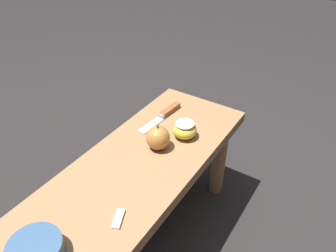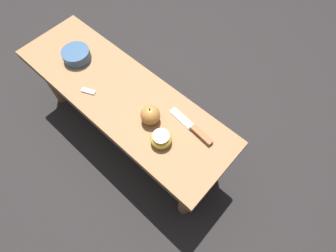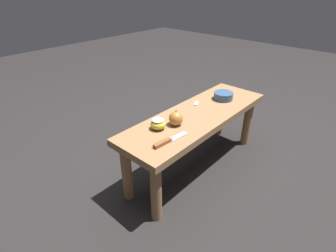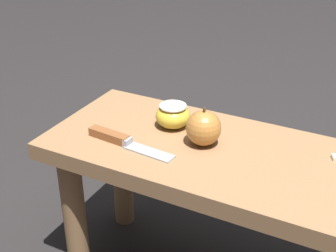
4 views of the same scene
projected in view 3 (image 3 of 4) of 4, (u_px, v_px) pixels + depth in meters
ground_plane at (194, 166)px, 1.78m from camera, size 8.00×8.00×0.00m
wooden_bench at (197, 123)px, 1.62m from camera, size 1.09×0.35×0.40m
knife at (166, 141)px, 1.30m from camera, size 0.22×0.05×0.02m
apple_whole at (176, 118)px, 1.45m from camera, size 0.08×0.08×0.09m
apple_cut at (158, 124)px, 1.41m from camera, size 0.08×0.08×0.06m
apple_slice_near_knife at (196, 103)px, 1.70m from camera, size 0.06×0.04×0.01m
bowl at (224, 96)px, 1.76m from camera, size 0.13×0.13×0.05m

